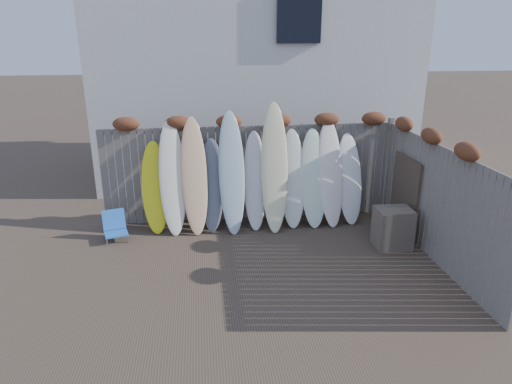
{
  "coord_description": "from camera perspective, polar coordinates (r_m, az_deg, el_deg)",
  "views": [
    {
      "loc": [
        -0.97,
        -6.67,
        3.77
      ],
      "look_at": [
        0.0,
        1.2,
        1.0
      ],
      "focal_mm": 32.0,
      "sensor_mm": 36.0,
      "label": 1
    }
  ],
  "objects": [
    {
      "name": "surfboard_10",
      "position": [
        9.63,
        11.6,
        1.62
      ],
      "size": [
        0.57,
        0.69,
        1.83
      ],
      "primitive_type": "ellipsoid",
      "rotation": [
        -0.31,
        0.0,
        0.07
      ],
      "color": "white",
      "rests_on": "ground"
    },
    {
      "name": "surfboard_4",
      "position": [
        8.98,
        -3.06,
        2.42
      ],
      "size": [
        0.52,
        0.83,
        2.35
      ],
      "primitive_type": "ellipsoid",
      "rotation": [
        -0.31,
        0.0,
        0.02
      ],
      "color": "#A6BDCA",
      "rests_on": "ground"
    },
    {
      "name": "surfboard_2",
      "position": [
        9.01,
        -7.72,
        1.98
      ],
      "size": [
        0.56,
        0.82,
        2.24
      ],
      "primitive_type": "ellipsoid",
      "rotation": [
        -0.31,
        0.0,
        0.06
      ],
      "color": "#DCBE80",
      "rests_on": "ground"
    },
    {
      "name": "surfboard_6",
      "position": [
        9.05,
        2.32,
        3.06
      ],
      "size": [
        0.6,
        0.91,
        2.49
      ],
      "primitive_type": "ellipsoid",
      "rotation": [
        -0.31,
        0.0,
        -0.08
      ],
      "color": "#F4ECB4",
      "rests_on": "ground"
    },
    {
      "name": "house",
      "position": [
        13.26,
        -0.67,
        16.79
      ],
      "size": [
        8.5,
        5.5,
        6.33
      ],
      "color": "silver",
      "rests_on": "ground"
    },
    {
      "name": "back_fence",
      "position": [
        9.48,
        -0.52,
        3.43
      ],
      "size": [
        6.05,
        0.28,
        2.24
      ],
      "color": "slate",
      "rests_on": "ground"
    },
    {
      "name": "lattice_panel",
      "position": [
        9.33,
        18.06,
        -0.47
      ],
      "size": [
        0.08,
        1.03,
        1.54
      ],
      "primitive_type": "cube",
      "rotation": [
        0.0,
        0.0,
        0.04
      ],
      "color": "brown",
      "rests_on": "ground"
    },
    {
      "name": "surfboard_0",
      "position": [
        9.21,
        -12.49,
        0.54
      ],
      "size": [
        0.55,
        0.66,
        1.78
      ],
      "primitive_type": "ellipsoid",
      "rotation": [
        -0.31,
        0.0,
        0.06
      ],
      "color": "yellow",
      "rests_on": "ground"
    },
    {
      "name": "surfboard_3",
      "position": [
        9.13,
        -5.57,
        0.86
      ],
      "size": [
        0.53,
        0.68,
        1.8
      ],
      "primitive_type": "ellipsoid",
      "rotation": [
        -0.31,
        0.0,
        -0.08
      ],
      "color": "slate",
      "rests_on": "ground"
    },
    {
      "name": "right_fence",
      "position": [
        8.39,
        21.59,
        -0.37
      ],
      "size": [
        0.28,
        4.4,
        2.24
      ],
      "color": "slate",
      "rests_on": "ground"
    },
    {
      "name": "surfboard_1",
      "position": [
        9.06,
        -10.41,
        1.75
      ],
      "size": [
        0.56,
        0.8,
        2.19
      ],
      "primitive_type": "ellipsoid",
      "rotation": [
        -0.31,
        0.0,
        0.06
      ],
      "color": "white",
      "rests_on": "ground"
    },
    {
      "name": "wooden_crate",
      "position": [
        8.79,
        16.73,
        -4.33
      ],
      "size": [
        0.65,
        0.54,
        0.74
      ],
      "primitive_type": "cube",
      "rotation": [
        0.0,
        0.0,
        -0.02
      ],
      "color": "#6D6152",
      "rests_on": "ground"
    },
    {
      "name": "ground",
      "position": [
        7.72,
        1.1,
        -9.97
      ],
      "size": [
        80.0,
        80.0,
        0.0
      ],
      "primitive_type": "plane",
      "color": "#493A2D"
    },
    {
      "name": "surfboard_8",
      "position": [
        9.34,
        7.21,
        1.7
      ],
      "size": [
        0.56,
        0.71,
        1.95
      ],
      "primitive_type": "ellipsoid",
      "rotation": [
        -0.31,
        0.0,
        -0.02
      ],
      "color": "white",
      "rests_on": "ground"
    },
    {
      "name": "beach_chair",
      "position": [
        9.18,
        -17.22,
        -4.13
      ],
      "size": [
        0.53,
        0.55,
        0.56
      ],
      "color": "blue",
      "rests_on": "ground"
    },
    {
      "name": "surfboard_7",
      "position": [
        9.28,
        4.59,
        1.67
      ],
      "size": [
        0.54,
        0.72,
        1.95
      ],
      "primitive_type": "ellipsoid",
      "rotation": [
        -0.31,
        0.0,
        -0.05
      ],
      "color": "white",
      "rests_on": "ground"
    },
    {
      "name": "surfboard_5",
      "position": [
        9.15,
        -0.14,
        1.41
      ],
      "size": [
        0.49,
        0.71,
        1.93
      ],
      "primitive_type": "ellipsoid",
      "rotation": [
        -0.31,
        0.0,
        -0.05
      ],
      "color": "silver",
      "rests_on": "ground"
    },
    {
      "name": "surfboard_9",
      "position": [
        9.42,
        9.32,
        2.3
      ],
      "size": [
        0.54,
        0.77,
        2.13
      ],
      "primitive_type": "ellipsoid",
      "rotation": [
        -0.31,
        0.0,
        0.05
      ],
      "color": "white",
      "rests_on": "ground"
    }
  ]
}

